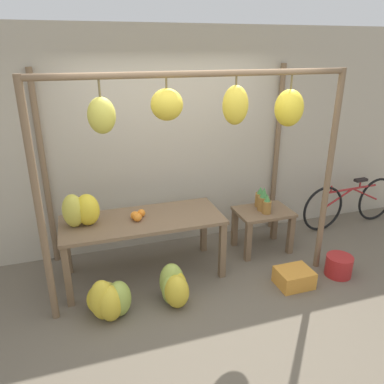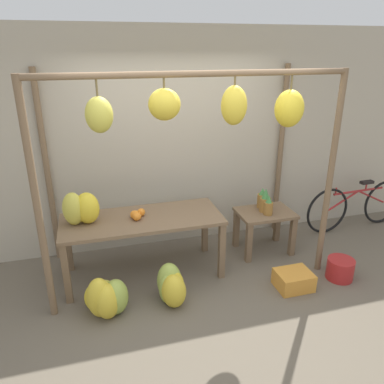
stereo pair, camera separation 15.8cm
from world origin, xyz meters
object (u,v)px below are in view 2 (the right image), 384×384
(banana_pile_on_table, at_px, (81,208))
(pineapple_cluster, at_px, (265,202))
(blue_bucket, at_px, (340,269))
(banana_pile_ground_right, at_px, (171,286))
(parked_bicycle, at_px, (356,205))
(banana_pile_ground_left, at_px, (105,298))
(fruit_crate_white, at_px, (294,280))
(orange_pile, at_px, (137,215))

(banana_pile_on_table, distance_m, pineapple_cluster, 2.27)
(blue_bucket, bearing_deg, banana_pile_ground_right, 177.06)
(banana_pile_ground_right, height_order, parked_bicycle, parked_bicycle)
(banana_pile_ground_left, distance_m, parked_bicycle, 3.83)
(banana_pile_ground_right, xyz_separation_m, fruit_crate_white, (1.38, -0.12, -0.10))
(fruit_crate_white, bearing_deg, orange_pile, 155.54)
(banana_pile_ground_right, bearing_deg, banana_pile_ground_left, 179.61)
(orange_pile, distance_m, banana_pile_ground_right, 0.88)
(orange_pile, distance_m, parked_bicycle, 3.31)
(fruit_crate_white, height_order, parked_bicycle, parked_bicycle)
(parked_bicycle, bearing_deg, fruit_crate_white, -145.99)
(blue_bucket, relative_size, parked_bicycle, 0.18)
(orange_pile, bearing_deg, banana_pile_ground_right, -68.42)
(banana_pile_on_table, relative_size, banana_pile_ground_left, 0.99)
(banana_pile_ground_right, distance_m, parked_bicycle, 3.18)
(banana_pile_ground_left, bearing_deg, orange_pile, 54.37)
(banana_pile_ground_right, bearing_deg, parked_bicycle, 18.11)
(banana_pile_on_table, xyz_separation_m, blue_bucket, (2.83, -0.75, -0.79))
(banana_pile_ground_left, relative_size, fruit_crate_white, 1.24)
(orange_pile, bearing_deg, parked_bicycle, 6.51)
(orange_pile, relative_size, banana_pile_ground_right, 0.41)
(banana_pile_ground_left, xyz_separation_m, fruit_crate_white, (2.06, -0.13, -0.09))
(banana_pile_on_table, bearing_deg, banana_pile_ground_left, -76.03)
(banana_pile_ground_left, bearing_deg, fruit_crate_white, -3.51)
(banana_pile_on_table, distance_m, orange_pile, 0.61)
(parked_bicycle, bearing_deg, banana_pile_ground_left, -165.13)
(banana_pile_on_table, bearing_deg, pineapple_cluster, 3.06)
(banana_pile_ground_right, bearing_deg, fruit_crate_white, -5.04)
(blue_bucket, bearing_deg, parked_bicycle, 46.71)
(banana_pile_on_table, height_order, banana_pile_ground_right, banana_pile_on_table)
(banana_pile_ground_left, bearing_deg, pineapple_cluster, 20.02)
(fruit_crate_white, relative_size, blue_bucket, 1.26)
(banana_pile_on_table, distance_m, banana_pile_ground_right, 1.28)
(pineapple_cluster, distance_m, banana_pile_ground_left, 2.28)
(parked_bicycle, bearing_deg, banana_pile_on_table, -174.95)
(pineapple_cluster, xyz_separation_m, blue_bucket, (0.58, -0.87, -0.56))
(banana_pile_on_table, xyz_separation_m, banana_pile_ground_left, (0.16, -0.64, -0.73))
(banana_pile_ground_left, relative_size, parked_bicycle, 0.29)
(pineapple_cluster, height_order, banana_pile_ground_right, pineapple_cluster)
(orange_pile, bearing_deg, pineapple_cluster, 5.24)
(banana_pile_ground_left, bearing_deg, banana_pile_ground_right, -0.39)
(pineapple_cluster, distance_m, blue_bucket, 1.19)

